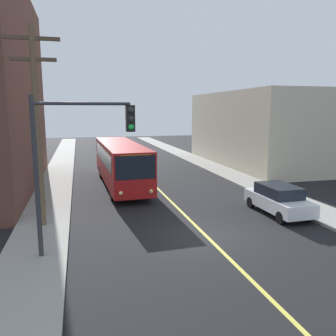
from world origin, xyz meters
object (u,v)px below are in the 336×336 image
at_px(parked_car_white, 278,199).
at_px(utility_pole_near, 37,118).
at_px(city_bus, 120,162).
at_px(traffic_signal_left_corner, 78,146).
at_px(fire_hydrant, 267,185).

height_order(parked_car_white, utility_pole_near, utility_pole_near).
bearing_deg(city_bus, traffic_signal_left_corner, -103.68).
bearing_deg(utility_pole_near, fire_hydrant, 13.22).
distance_m(parked_car_white, fire_hydrant, 4.64).
xyz_separation_m(city_bus, parked_car_white, (7.44, -9.29, -0.98)).
relative_size(city_bus, utility_pole_near, 1.33).
bearing_deg(parked_car_white, fire_hydrant, 66.16).
xyz_separation_m(city_bus, fire_hydrant, (9.31, -5.05, -1.23)).
relative_size(parked_car_white, fire_hydrant, 5.27).
bearing_deg(traffic_signal_left_corner, city_bus, 76.32).
height_order(traffic_signal_left_corner, fire_hydrant, traffic_signal_left_corner).
bearing_deg(fire_hydrant, city_bus, 151.53).
bearing_deg(utility_pole_near, parked_car_white, -4.40).
bearing_deg(utility_pole_near, traffic_signal_left_corner, -64.49).
xyz_separation_m(traffic_signal_left_corner, fire_hydrant, (12.26, 7.07, -3.72)).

